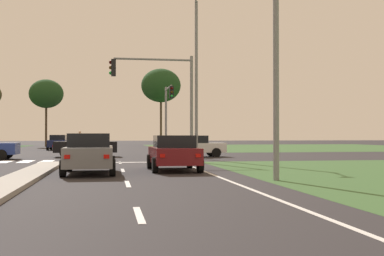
# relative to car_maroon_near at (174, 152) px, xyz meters

# --- Properties ---
(ground_plane) EXTENTS (200.00, 200.00, 0.00)m
(ground_plane) POSITION_rel_car_maroon_near_xyz_m (-5.66, 13.62, -0.77)
(ground_plane) COLOR #282628
(grass_verge_far_right) EXTENTS (35.00, 35.00, 0.01)m
(grass_verge_far_right) POSITION_rel_car_maroon_near_xyz_m (19.84, 38.12, -0.77)
(grass_verge_far_right) COLOR #385B2D
(grass_verge_far_right) RESTS_ON ground
(median_island_near) EXTENTS (1.20, 22.00, 0.14)m
(median_island_near) POSITION_rel_car_maroon_near_xyz_m (-5.66, -5.38, -0.70)
(median_island_near) COLOR gray
(median_island_near) RESTS_ON ground
(median_island_far) EXTENTS (1.20, 36.00, 0.14)m
(median_island_far) POSITION_rel_car_maroon_near_xyz_m (-5.66, 38.62, -0.70)
(median_island_far) COLOR #ADA89E
(median_island_far) RESTS_ON ground
(lane_dash_near) EXTENTS (0.14, 2.00, 0.01)m
(lane_dash_near) POSITION_rel_car_maroon_near_xyz_m (-2.16, -11.63, -0.77)
(lane_dash_near) COLOR silver
(lane_dash_near) RESTS_ON ground
(lane_dash_second) EXTENTS (0.14, 2.00, 0.01)m
(lane_dash_second) POSITION_rel_car_maroon_near_xyz_m (-2.16, -5.63, -0.77)
(lane_dash_second) COLOR silver
(lane_dash_second) RESTS_ON ground
(lane_dash_third) EXTENTS (0.14, 2.00, 0.01)m
(lane_dash_third) POSITION_rel_car_maroon_near_xyz_m (-2.16, 0.37, -0.77)
(lane_dash_third) COLOR silver
(lane_dash_third) RESTS_ON ground
(lane_dash_fourth) EXTENTS (0.14, 2.00, 0.01)m
(lane_dash_fourth) POSITION_rel_car_maroon_near_xyz_m (-2.16, 6.37, -0.77)
(lane_dash_fourth) COLOR silver
(lane_dash_fourth) RESTS_ON ground
(edge_line_right) EXTENTS (0.14, 24.00, 0.01)m
(edge_line_right) POSITION_rel_car_maroon_near_xyz_m (1.19, -4.38, -0.77)
(edge_line_right) COLOR silver
(edge_line_right) RESTS_ON ground
(stop_bar_near) EXTENTS (6.40, 0.50, 0.01)m
(stop_bar_near) POSITION_rel_car_maroon_near_xyz_m (-1.86, 6.62, -0.77)
(stop_bar_near) COLOR silver
(stop_bar_near) RESTS_ON ground
(crosswalk_bar_fourth) EXTENTS (0.70, 2.80, 0.01)m
(crosswalk_bar_fourth) POSITION_rel_car_maroon_near_xyz_m (-8.61, 8.42, -0.77)
(crosswalk_bar_fourth) COLOR silver
(crosswalk_bar_fourth) RESTS_ON ground
(crosswalk_bar_fifth) EXTENTS (0.70, 2.80, 0.01)m
(crosswalk_bar_fifth) POSITION_rel_car_maroon_near_xyz_m (-7.46, 8.42, -0.77)
(crosswalk_bar_fifth) COLOR silver
(crosswalk_bar_fifth) RESTS_ON ground
(crosswalk_bar_sixth) EXTENTS (0.70, 2.80, 0.01)m
(crosswalk_bar_sixth) POSITION_rel_car_maroon_near_xyz_m (-6.31, 8.42, -0.77)
(crosswalk_bar_sixth) COLOR silver
(crosswalk_bar_sixth) RESTS_ON ground
(crosswalk_bar_seventh) EXTENTS (0.70, 2.80, 0.01)m
(crosswalk_bar_seventh) POSITION_rel_car_maroon_near_xyz_m (-5.16, 8.42, -0.77)
(crosswalk_bar_seventh) COLOR silver
(crosswalk_bar_seventh) RESTS_ON ground
(car_maroon_near) EXTENTS (2.06, 4.26, 1.51)m
(car_maroon_near) POSITION_rel_car_maroon_near_xyz_m (0.00, 0.00, 0.00)
(car_maroon_near) COLOR maroon
(car_maroon_near) RESTS_ON ground
(car_grey_second) EXTENTS (2.00, 4.57, 1.59)m
(car_grey_second) POSITION_rel_car_maroon_near_xyz_m (-3.50, -1.19, 0.04)
(car_grey_second) COLOR slate
(car_grey_second) RESTS_ON ground
(car_navy_third) EXTENTS (1.95, 4.40, 1.54)m
(car_navy_third) POSITION_rel_car_maroon_near_xyz_m (-7.94, 31.03, 0.01)
(car_navy_third) COLOR #161E47
(car_navy_third) RESTS_ON ground
(car_black_fourth) EXTENTS (4.33, 2.08, 1.59)m
(car_black_fourth) POSITION_rel_car_maroon_near_xyz_m (-4.39, 14.15, 0.04)
(car_black_fourth) COLOR black
(car_black_fourth) RESTS_ON ground
(car_white_fifth) EXTENTS (4.18, 2.09, 1.49)m
(car_white_fifth) POSITION_rel_car_maroon_near_xyz_m (3.13, 12.96, -0.01)
(car_white_fifth) COLOR silver
(car_white_fifth) RESTS_ON ground
(car_red_sixth) EXTENTS (2.07, 4.20, 1.49)m
(car_red_sixth) POSITION_rel_car_maroon_near_xyz_m (-7.89, 39.67, -0.01)
(car_red_sixth) COLOR #A31919
(car_red_sixth) RESTS_ON ground
(traffic_signal_near_right) EXTENTS (4.81, 0.32, 6.10)m
(traffic_signal_near_right) POSITION_rel_car_maroon_near_xyz_m (0.28, 7.02, 3.41)
(traffic_signal_near_right) COLOR gray
(traffic_signal_near_right) RESTS_ON ground
(traffic_signal_far_right) EXTENTS (0.32, 4.14, 5.58)m
(traffic_signal_far_right) POSITION_rel_car_maroon_near_xyz_m (1.94, 18.75, 3.04)
(traffic_signal_far_right) COLOR gray
(traffic_signal_far_right) RESTS_ON ground
(street_lamp_near) EXTENTS (1.40, 1.48, 10.47)m
(street_lamp_near) POSITION_rel_car_maroon_near_xyz_m (2.89, -5.30, 4.98)
(street_lamp_near) COLOR gray
(street_lamp_near) RESTS_ON ground
(street_lamp_second) EXTENTS (0.87, 2.42, 10.21)m
(street_lamp_second) POSITION_rel_car_maroon_near_xyz_m (2.76, 10.14, 4.91)
(street_lamp_second) COLOR gray
(street_lamp_second) RESTS_ON ground
(pedestrian_at_median) EXTENTS (0.34, 0.34, 1.77)m
(pedestrian_at_median) POSITION_rel_car_maroon_near_xyz_m (-5.43, 25.29, 0.44)
(pedestrian_at_median) COLOR #4C4C4C
(pedestrian_at_median) RESTS_ON median_island_far
(treeline_fourth) EXTENTS (4.46, 4.46, 8.88)m
(treeline_fourth) POSITION_rel_car_maroon_near_xyz_m (-11.01, 46.25, 6.18)
(treeline_fourth) COLOR #423323
(treeline_fourth) RESTS_ON ground
(treeline_fifth) EXTENTS (5.49, 5.49, 10.77)m
(treeline_fifth) POSITION_rel_car_maroon_near_xyz_m (4.30, 47.34, 7.64)
(treeline_fifth) COLOR #423323
(treeline_fifth) RESTS_ON ground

